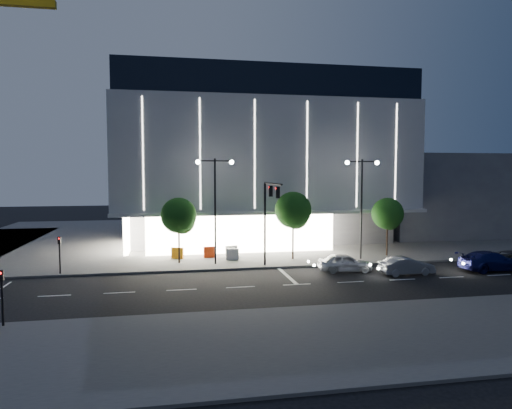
{
  "coord_description": "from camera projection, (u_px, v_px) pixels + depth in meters",
  "views": [
    {
      "loc": [
        -6.56,
        -31.92,
        7.88
      ],
      "look_at": [
        0.79,
        7.72,
        5.0
      ],
      "focal_mm": 32.0,
      "sensor_mm": 36.0,
      "label": 1
    }
  ],
  "objects": [
    {
      "name": "ground",
      "position": [
        265.0,
        281.0,
        33.06
      ],
      "size": [
        160.0,
        160.0,
        0.0
      ],
      "primitive_type": "plane",
      "color": "black",
      "rests_on": "ground"
    },
    {
      "name": "sidewalk_museum",
      "position": [
        265.0,
        234.0,
        57.5
      ],
      "size": [
        70.0,
        40.0,
        0.15
      ],
      "primitive_type": "cube",
      "color": "#474747",
      "rests_on": "ground"
    },
    {
      "name": "sidewalk_near",
      "position": [
        415.0,
        332.0,
        22.19
      ],
      "size": [
        70.0,
        10.0,
        0.15
      ],
      "primitive_type": "cube",
      "color": "#474747",
      "rests_on": "ground"
    },
    {
      "name": "museum",
      "position": [
        252.0,
        160.0,
        54.82
      ],
      "size": [
        30.0,
        25.8,
        18.0
      ],
      "color": "#4C4C51",
      "rests_on": "ground"
    },
    {
      "name": "annex_building",
      "position": [
        419.0,
        194.0,
        60.97
      ],
      "size": [
        16.0,
        20.0,
        10.0
      ],
      "primitive_type": "cube",
      "color": "#4C4C51",
      "rests_on": "ground"
    },
    {
      "name": "traffic_mast",
      "position": [
        269.0,
        208.0,
        36.16
      ],
      "size": [
        0.33,
        5.89,
        7.07
      ],
      "color": "black",
      "rests_on": "ground"
    },
    {
      "name": "street_lamp_west",
      "position": [
        215.0,
        195.0,
        37.97
      ],
      "size": [
        3.16,
        0.36,
        9.0
      ],
      "color": "black",
      "rests_on": "ground"
    },
    {
      "name": "street_lamp_east",
      "position": [
        362.0,
        194.0,
        40.34
      ],
      "size": [
        3.16,
        0.36,
        9.0
      ],
      "color": "black",
      "rests_on": "ground"
    },
    {
      "name": "ped_signal_far",
      "position": [
        60.0,
        251.0,
        34.61
      ],
      "size": [
        0.22,
        0.24,
        3.0
      ],
      "color": "black",
      "rests_on": "ground"
    },
    {
      "name": "ped_signal_near",
      "position": [
        2.0,
        292.0,
        22.84
      ],
      "size": [
        0.22,
        0.24,
        3.0
      ],
      "color": "black",
      "rests_on": "ground"
    },
    {
      "name": "tree_left",
      "position": [
        179.0,
        217.0,
        38.57
      ],
      "size": [
        3.02,
        3.02,
        5.72
      ],
      "color": "black",
      "rests_on": "ground"
    },
    {
      "name": "tree_mid",
      "position": [
        293.0,
        212.0,
        40.37
      ],
      "size": [
        3.25,
        3.25,
        6.15
      ],
      "color": "black",
      "rests_on": "ground"
    },
    {
      "name": "tree_right",
      "position": [
        388.0,
        215.0,
        42.03
      ],
      "size": [
        2.91,
        2.91,
        5.51
      ],
      "color": "black",
      "rests_on": "ground"
    },
    {
      "name": "car_lead",
      "position": [
        345.0,
        263.0,
        35.93
      ],
      "size": [
        4.44,
        2.19,
        1.46
      ],
      "primitive_type": "imported",
      "rotation": [
        0.0,
        0.0,
        1.46
      ],
      "color": "silver",
      "rests_on": "ground"
    },
    {
      "name": "car_second",
      "position": [
        406.0,
        266.0,
        34.93
      ],
      "size": [
        4.19,
        1.53,
        1.37
      ],
      "primitive_type": "imported",
      "rotation": [
        0.0,
        0.0,
        1.59
      ],
      "color": "#A2A5AA",
      "rests_on": "ground"
    },
    {
      "name": "car_third",
      "position": [
        491.0,
        261.0,
        36.38
      ],
      "size": [
        5.55,
        2.62,
        1.56
      ],
      "primitive_type": "imported",
      "rotation": [
        0.0,
        0.0,
        1.65
      ],
      "color": "navy",
      "rests_on": "ground"
    },
    {
      "name": "barrier_a",
      "position": [
        177.0,
        253.0,
        40.67
      ],
      "size": [
        1.11,
        0.66,
        1.0
      ],
      "primitive_type": "cube",
      "rotation": [
        0.0,
        0.0,
        -0.4
      ],
      "color": "orange",
      "rests_on": "sidewalk_museum"
    },
    {
      "name": "barrier_b",
      "position": [
        231.0,
        251.0,
        41.67
      ],
      "size": [
        1.13,
        0.54,
        1.0
      ],
      "primitive_type": "cube",
      "rotation": [
        0.0,
        0.0,
        0.28
      ],
      "color": "silver",
      "rests_on": "sidewalk_museum"
    },
    {
      "name": "barrier_c",
      "position": [
        210.0,
        252.0,
        41.21
      ],
      "size": [
        1.12,
        0.38,
        1.0
      ],
      "primitive_type": "cube",
      "rotation": [
        0.0,
        0.0,
        0.12
      ],
      "color": "red",
      "rests_on": "sidewalk_museum"
    },
    {
      "name": "barrier_d",
      "position": [
        233.0,
        254.0,
        40.05
      ],
      "size": [
        1.13,
        0.49,
        1.0
      ],
      "primitive_type": "cube",
      "rotation": [
        0.0,
        0.0,
        -0.23
      ],
      "color": "beige",
      "rests_on": "sidewalk_museum"
    }
  ]
}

